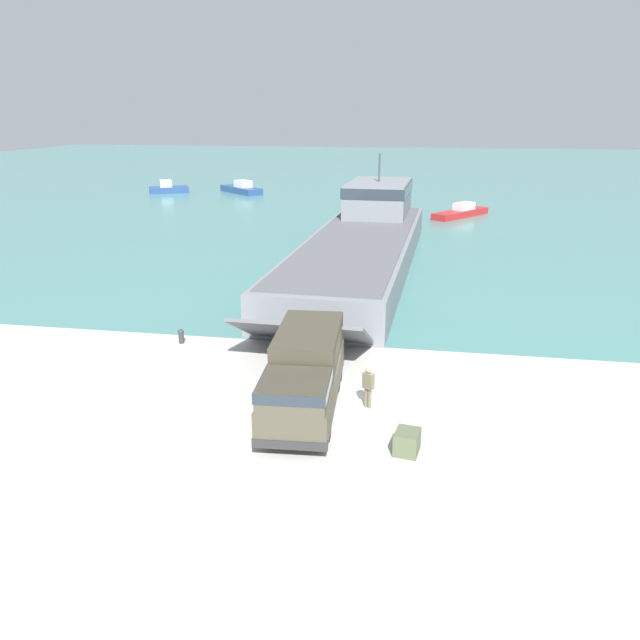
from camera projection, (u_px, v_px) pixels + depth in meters
The scene contains 10 objects.
ground_plane at pixel (360, 400), 25.21m from camera, with size 240.00×240.00×0.00m, color #B7B5AD.
water_surface at pixel (417, 174), 114.97m from camera, with size 240.00×180.00×0.01m, color #477F7A.
landing_craft at pixel (365, 237), 48.08m from camera, with size 8.59×36.20×7.61m.
military_truck at pixel (305, 373), 24.09m from camera, with size 2.99×7.74×2.88m.
soldier_on_ramp at pixel (368, 385), 24.30m from camera, with size 0.50×0.43×1.69m.
moored_boat_a at pixel (461, 212), 68.87m from camera, with size 6.46×7.89×1.50m.
moored_boat_b at pixel (168, 189), 89.04m from camera, with size 5.99×4.85×1.79m.
moored_boat_c at pixel (242, 189), 88.70m from camera, with size 7.43×7.16×1.83m.
mooring_bollard at pixel (181, 336), 31.29m from camera, with size 0.31×0.31×0.74m.
cargo_crate at pixel (407, 442), 21.23m from camera, with size 0.80×0.96×0.80m, color #566042.
Camera 1 is at (2.29, -22.81, 11.10)m, focal length 35.00 mm.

